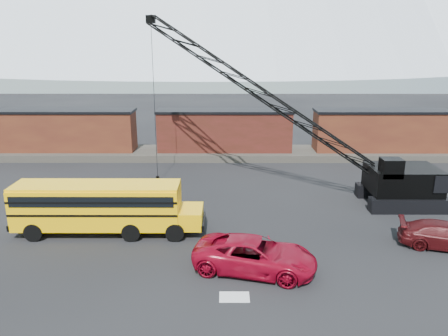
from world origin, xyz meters
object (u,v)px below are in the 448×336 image
object	(u,v)px
red_pickup	(255,255)
school_bus	(103,206)
maroon_suv	(446,235)
crawler_crane	(264,96)

from	to	relation	value
red_pickup	school_bus	bearing A→B (deg)	77.08
school_bus	maroon_suv	xyz separation A→B (m)	(20.11, -1.94, -1.05)
school_bus	red_pickup	world-z (taller)	school_bus
red_pickup	crawler_crane	bearing A→B (deg)	8.01
crawler_crane	maroon_suv	bearing A→B (deg)	-44.45
maroon_suv	crawler_crane	distance (m)	15.29
maroon_suv	school_bus	bearing A→B (deg)	100.42
school_bus	crawler_crane	xyz separation A→B (m)	(10.35, 7.64, 5.79)
school_bus	red_pickup	bearing A→B (deg)	-27.26
red_pickup	crawler_crane	xyz separation A→B (m)	(1.36, 12.27, 6.71)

